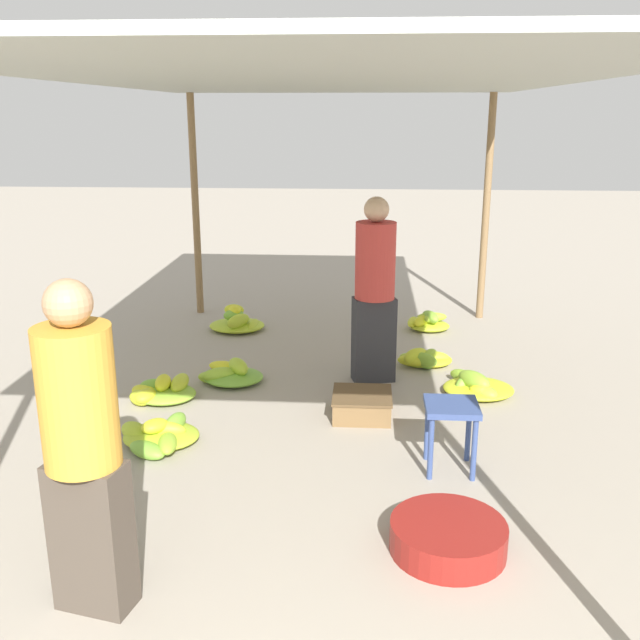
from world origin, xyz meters
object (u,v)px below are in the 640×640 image
object	(u,v)px
banana_pile_left_1	(230,374)
crate_near	(362,405)
shopper_walking_mid	(375,288)
banana_pile_left_3	(160,391)
banana_pile_right_2	(424,359)
vendor_foreground	(83,446)
banana_pile_left_2	(238,322)
banana_pile_left_0	(159,435)
stool	(451,418)
basin_black	(448,537)
banana_pile_right_1	(428,322)
banana_pile_right_0	(476,387)

from	to	relation	value
banana_pile_left_1	crate_near	bearing A→B (deg)	-29.58
shopper_walking_mid	banana_pile_left_3	bearing A→B (deg)	-162.12
banana_pile_right_2	vendor_foreground	bearing A→B (deg)	-117.59
banana_pile_left_1	banana_pile_left_3	world-z (taller)	banana_pile_left_1
banana_pile_left_2	banana_pile_right_2	size ratio (longest dim) A/B	1.15
vendor_foreground	banana_pile_left_0	bearing A→B (deg)	96.53
vendor_foreground	crate_near	size ratio (longest dim) A/B	3.51
vendor_foreground	crate_near	xyz separation A→B (m)	(1.23, 2.27, -0.73)
banana_pile_left_1	banana_pile_left_3	distance (m)	0.66
stool	basin_black	bearing A→B (deg)	-96.38
basin_black	banana_pile_left_3	distance (m)	2.88
vendor_foreground	banana_pile_right_1	xyz separation A→B (m)	(1.91, 4.57, -0.73)
banana_pile_right_0	crate_near	distance (m)	1.06
banana_pile_left_0	shopper_walking_mid	world-z (taller)	shopper_walking_mid
banana_pile_left_2	banana_pile_right_1	distance (m)	2.03
stool	banana_pile_left_2	size ratio (longest dim) A/B	0.78
basin_black	banana_pile_right_1	size ratio (longest dim) A/B	1.31
banana_pile_left_0	basin_black	bearing A→B (deg)	-31.23
banana_pile_left_2	banana_pile_left_3	xyz separation A→B (m)	(-0.30, -1.94, -0.02)
banana_pile_left_2	shopper_walking_mid	xyz separation A→B (m)	(1.44, -1.38, 0.74)
vendor_foreground	banana_pile_right_1	size ratio (longest dim) A/B	3.36
stool	banana_pile_left_3	size ratio (longest dim) A/B	0.80
stool	banana_pile_left_1	world-z (taller)	stool
basin_black	shopper_walking_mid	world-z (taller)	shopper_walking_mid
stool	banana_pile_left_1	distance (m)	2.29
banana_pile_left_3	shopper_walking_mid	size ratio (longest dim) A/B	0.36
banana_pile_left_1	basin_black	bearing A→B (deg)	-55.71
stool	banana_pile_left_1	xyz separation A→B (m)	(-1.73, 1.47, -0.30)
crate_near	shopper_walking_mid	xyz separation A→B (m)	(0.09, 0.78, 0.74)
stool	banana_pile_left_0	xyz separation A→B (m)	(-2.00, 0.24, -0.30)
basin_black	crate_near	xyz separation A→B (m)	(-0.47, 1.73, 0.01)
banana_pile_left_1	crate_near	xyz separation A→B (m)	(1.15, -0.65, 0.02)
banana_pile_right_2	banana_pile_right_0	bearing A→B (deg)	-59.76
banana_pile_left_3	crate_near	bearing A→B (deg)	-7.59
stool	banana_pile_right_2	xyz separation A→B (m)	(-0.02, 1.97, -0.30)
banana_pile_right_0	vendor_foreground	bearing A→B (deg)	-128.15
vendor_foreground	banana_pile_left_1	distance (m)	3.03
banana_pile_left_2	banana_pile_right_1	world-z (taller)	banana_pile_left_2
banana_pile_left_0	banana_pile_left_3	size ratio (longest dim) A/B	1.06
banana_pile_left_0	banana_pile_left_3	xyz separation A→B (m)	(-0.22, 0.80, 0.00)
banana_pile_right_2	shopper_walking_mid	xyz separation A→B (m)	(-0.47, -0.37, 0.76)
vendor_foreground	banana_pile_right_2	bearing A→B (deg)	62.41
stool	banana_pile_right_0	distance (m)	1.39
basin_black	crate_near	bearing A→B (deg)	105.32
stool	banana_pile_left_0	bearing A→B (deg)	173.22
basin_black	banana_pile_left_2	distance (m)	4.30
banana_pile_left_2	crate_near	size ratio (longest dim) A/B	1.30
banana_pile_left_3	banana_pile_right_1	distance (m)	3.12
banana_pile_left_2	shopper_walking_mid	bearing A→B (deg)	-43.82
banana_pile_left_1	banana_pile_right_0	world-z (taller)	banana_pile_left_1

